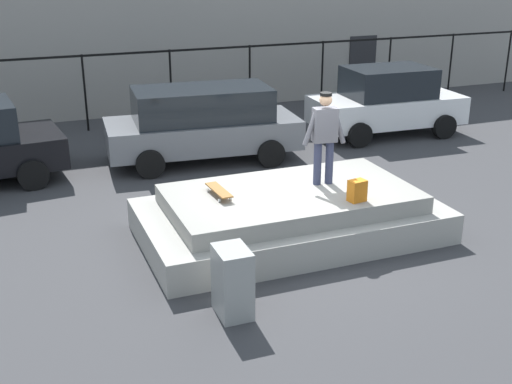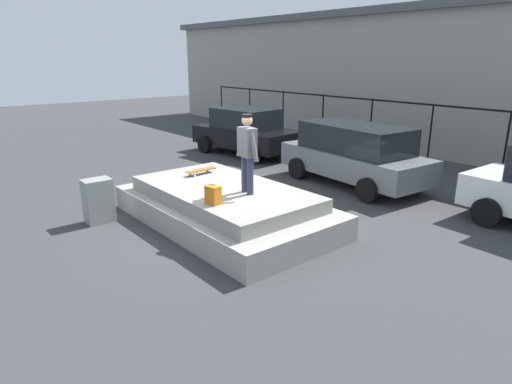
{
  "view_description": "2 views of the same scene",
  "coord_description": "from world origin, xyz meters",
  "px_view_note": "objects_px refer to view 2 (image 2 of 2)",
  "views": [
    {
      "loc": [
        -4.51,
        -9.57,
        4.8
      ],
      "look_at": [
        -0.32,
        1.08,
        0.49
      ],
      "focal_mm": 45.92,
      "sensor_mm": 36.0,
      "label": 1
    },
    {
      "loc": [
        7.51,
        -5.33,
        3.58
      ],
      "look_at": [
        -0.36,
        1.21,
        0.42
      ],
      "focal_mm": 30.9,
      "sensor_mm": 36.0,
      "label": 2
    }
  ],
  "objects_px": {
    "skateboarder": "(247,149)",
    "car_black_sedan_near": "(246,131)",
    "backpack": "(213,195)",
    "utility_box": "(98,201)",
    "skateboard": "(201,170)",
    "car_grey_hatchback_mid": "(354,153)"
  },
  "relations": [
    {
      "from": "skateboarder",
      "to": "car_black_sedan_near",
      "type": "distance_m",
      "value": 7.83
    },
    {
      "from": "skateboard",
      "to": "utility_box",
      "type": "height_order",
      "value": "utility_box"
    },
    {
      "from": "backpack",
      "to": "utility_box",
      "type": "height_order",
      "value": "backpack"
    },
    {
      "from": "skateboarder",
      "to": "car_grey_hatchback_mid",
      "type": "distance_m",
      "value": 4.74
    },
    {
      "from": "skateboarder",
      "to": "car_black_sedan_near",
      "type": "height_order",
      "value": "skateboarder"
    },
    {
      "from": "skateboard",
      "to": "utility_box",
      "type": "relative_size",
      "value": 0.82
    },
    {
      "from": "backpack",
      "to": "car_grey_hatchback_mid",
      "type": "xyz_separation_m",
      "value": [
        -0.96,
        5.55,
        -0.09
      ]
    },
    {
      "from": "skateboarder",
      "to": "skateboard",
      "type": "distance_m",
      "value": 2.09
    },
    {
      "from": "skateboarder",
      "to": "skateboard",
      "type": "relative_size",
      "value": 2.03
    },
    {
      "from": "skateboard",
      "to": "car_grey_hatchback_mid",
      "type": "xyz_separation_m",
      "value": [
        1.1,
        4.5,
        -0.01
      ]
    },
    {
      "from": "backpack",
      "to": "utility_box",
      "type": "relative_size",
      "value": 0.37
    },
    {
      "from": "backpack",
      "to": "skateboard",
      "type": "bearing_deg",
      "value": -36.32
    },
    {
      "from": "skateboarder",
      "to": "utility_box",
      "type": "bearing_deg",
      "value": -138.01
    },
    {
      "from": "backpack",
      "to": "utility_box",
      "type": "distance_m",
      "value": 2.99
    },
    {
      "from": "backpack",
      "to": "car_grey_hatchback_mid",
      "type": "relative_size",
      "value": 0.08
    },
    {
      "from": "utility_box",
      "to": "skateboard",
      "type": "bearing_deg",
      "value": 76.34
    },
    {
      "from": "car_grey_hatchback_mid",
      "to": "utility_box",
      "type": "xyz_separation_m",
      "value": [
        -1.69,
        -6.85,
        -0.43
      ]
    },
    {
      "from": "skateboarder",
      "to": "backpack",
      "type": "height_order",
      "value": "skateboarder"
    },
    {
      "from": "utility_box",
      "to": "skateboarder",
      "type": "bearing_deg",
      "value": 42.59
    },
    {
      "from": "backpack",
      "to": "car_grey_hatchback_mid",
      "type": "distance_m",
      "value": 5.64
    },
    {
      "from": "backpack",
      "to": "utility_box",
      "type": "bearing_deg",
      "value": 16.87
    },
    {
      "from": "backpack",
      "to": "car_black_sedan_near",
      "type": "height_order",
      "value": "car_black_sedan_near"
    }
  ]
}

